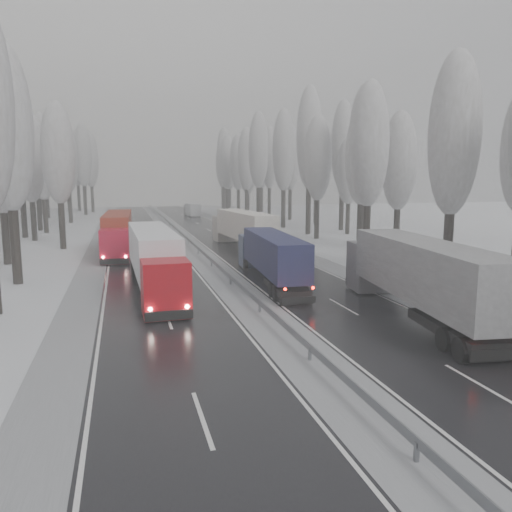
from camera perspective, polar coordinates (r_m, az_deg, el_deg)
name	(u,v)px	position (r m, az deg, el deg)	size (l,w,h in m)	color
ground	(351,401)	(18.44, 10.83, -15.92)	(260.00, 260.00, 0.00)	silver
carriageway_right	(262,261)	(47.40, 0.74, -0.53)	(7.50, 200.00, 0.03)	black
carriageway_left	(150,265)	(45.71, -12.04, -1.07)	(7.50, 200.00, 0.03)	black
median_slush	(208,263)	(46.26, -5.53, -0.79)	(3.00, 200.00, 0.04)	#9A9DA2
shoulder_right	(311,258)	(48.96, 6.32, -0.28)	(2.40, 200.00, 0.04)	#9A9DA2
shoulder_left	(92,268)	(45.74, -18.24, -1.31)	(2.40, 200.00, 0.04)	#9A9DA2
median_guardrail	(208,257)	(46.16, -5.54, -0.09)	(0.12, 200.00, 0.76)	slate
tree_16	(454,136)	(38.18, 21.71, 12.67)	(3.60, 3.60, 16.53)	black
tree_18	(369,146)	(47.55, 12.83, 12.21)	(3.60, 3.60, 16.58)	black
tree_19	(399,162)	(53.67, 16.06, 10.29)	(3.60, 3.60, 14.57)	black
tree_20	(362,156)	(56.29, 12.00, 11.09)	(3.60, 3.60, 15.71)	black
tree_21	(364,142)	(60.97, 12.22, 12.64)	(3.60, 3.60, 18.62)	black
tree_22	(318,159)	(65.43, 7.09, 10.94)	(3.60, 3.60, 15.86)	black
tree_23	(349,171)	(71.59, 10.57, 9.49)	(3.60, 3.60, 13.55)	black
tree_24	(309,139)	(70.96, 6.12, 13.17)	(3.60, 3.60, 20.49)	black
tree_25	(343,147)	(77.28, 9.91, 12.22)	(3.60, 3.60, 19.44)	black
tree_26	(284,151)	(80.42, 3.19, 11.90)	(3.60, 3.60, 18.78)	black
tree_27	(316,157)	(86.58, 6.93, 11.13)	(3.60, 3.60, 17.62)	black
tree_28	(258,151)	(90.31, 0.27, 11.90)	(3.60, 3.60, 19.62)	black
tree_29	(290,158)	(96.25, 3.95, 11.11)	(3.60, 3.60, 18.11)	black
tree_30	(246,160)	(99.74, -1.11, 10.96)	(3.60, 3.60, 17.86)	black
tree_31	(269,158)	(105.17, 1.54, 11.09)	(3.60, 3.60, 18.58)	black
tree_32	(238,163)	(107.04, -2.06, 10.62)	(3.60, 3.60, 17.33)	black
tree_33	(248,172)	(111.62, -0.93, 9.56)	(3.60, 3.60, 14.33)	black
tree_34	(227,163)	(113.79, -3.33, 10.60)	(3.60, 3.60, 17.63)	black
tree_35	(262,162)	(119.87, 0.66, 10.70)	(3.60, 3.60, 18.25)	black
tree_36	(224,157)	(123.75, -3.68, 11.21)	(3.60, 3.60, 20.23)	black
tree_37	(248,168)	(129.11, -0.94, 10.03)	(3.60, 3.60, 16.37)	black
tree_38	(222,164)	(134.38, -3.86, 10.40)	(3.60, 3.60, 17.97)	black
tree_39	(230,169)	(138.84, -3.02, 9.88)	(3.60, 3.60, 16.19)	black
tree_58	(7,130)	(40.46, -26.58, 12.74)	(3.60, 3.60, 17.21)	black
tree_60	(0,157)	(50.31, -27.25, 10.00)	(3.60, 3.60, 14.84)	black
tree_62	(58,154)	(59.16, -21.70, 10.75)	(3.60, 3.60, 16.04)	black
tree_64	(30,161)	(68.62, -24.46, 9.90)	(3.60, 3.60, 15.42)	black
tree_65	(19,141)	(72.99, -25.50, 11.75)	(3.60, 3.60, 19.48)	black
tree_66	(42,164)	(78.12, -23.24, 9.65)	(3.60, 3.60, 15.23)	black
tree_67	(36,157)	(82.32, -23.87, 10.36)	(3.60, 3.60, 17.09)	black
tree_68	(59,159)	(84.67, -21.57, 10.23)	(3.60, 3.60, 16.65)	black
tree_69	(29,149)	(89.35, -24.48, 11.05)	(3.60, 3.60, 19.35)	black
tree_70	(67,160)	(94.68, -20.74, 10.23)	(3.60, 3.60, 17.09)	black
tree_71	(41,151)	(99.27, -23.35, 10.91)	(3.60, 3.60, 19.61)	black
tree_72	(58,168)	(104.20, -21.65, 9.29)	(3.60, 3.60, 15.11)	black
tree_73	(45,162)	(108.55, -22.99, 9.88)	(3.60, 3.60, 17.22)	black
tree_74	(83,156)	(114.70, -19.18, 10.77)	(3.60, 3.60, 19.68)	black
tree_75	(40,159)	(119.60, -23.46, 10.11)	(3.60, 3.60, 18.60)	black
tree_76	(91,161)	(123.98, -18.38, 10.29)	(3.60, 3.60, 18.55)	black
tree_77	(67,173)	(128.32, -20.76, 8.90)	(3.60, 3.60, 14.32)	black
tree_78	(77,159)	(130.81, -19.80, 10.40)	(3.60, 3.60, 19.55)	black
tree_79	(67,166)	(134.98, -20.81, 9.60)	(3.60, 3.60, 17.07)	black
truck_grey_tarp	(416,272)	(28.90, 17.81, -1.80)	(4.82, 17.31, 4.40)	#57565C
truck_blue_box	(270,254)	(37.03, 1.66, 0.23)	(3.24, 14.61, 3.72)	#1B2645
truck_cream_box	(242,227)	(55.26, -1.60, 3.33)	(3.92, 16.43, 4.18)	#A9A196
box_truck_distant	(192,210)	(106.12, -7.30, 5.27)	(2.69, 7.33, 2.68)	silver
truck_red_white	(154,256)	(34.66, -11.57, -0.04)	(3.04, 16.53, 4.22)	#A90912
truck_red_red	(118,230)	(53.70, -15.53, 2.84)	(3.15, 16.29, 4.16)	red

